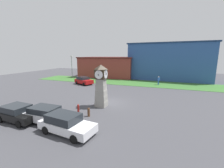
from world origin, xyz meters
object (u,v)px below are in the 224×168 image
(bollard_near_tower, at_px, (78,109))
(car_near_tower, at_px, (47,115))
(car_by_building, at_px, (66,123))
(car_far_lot, at_px, (84,80))
(car_navy_sedan, at_px, (18,113))
(clock_tower, at_px, (101,86))
(street_lamp_near_road, at_px, (72,65))
(pedestrian_near_bench, at_px, (158,80))
(bollard_mid_row, at_px, (89,112))

(bollard_near_tower, bearing_deg, car_near_tower, -119.64)
(car_by_building, height_order, car_far_lot, car_far_lot)
(car_navy_sedan, bearing_deg, car_near_tower, 12.11)
(clock_tower, height_order, street_lamp_near_road, street_lamp_near_road)
(car_navy_sedan, bearing_deg, street_lamp_near_road, 114.32)
(pedestrian_near_bench, relative_size, street_lamp_near_road, 0.30)
(car_far_lot, bearing_deg, bollard_near_tower, -61.19)
(car_near_tower, bearing_deg, car_by_building, -18.05)
(street_lamp_near_road, bearing_deg, car_near_tower, -59.80)
(car_by_building, bearing_deg, car_far_lot, 116.88)
(car_by_building, xyz_separation_m, car_far_lot, (-9.15, 18.05, 0.03))
(bollard_near_tower, distance_m, car_by_building, 3.85)
(street_lamp_near_road, bearing_deg, pedestrian_near_bench, -5.29)
(pedestrian_near_bench, bearing_deg, car_navy_sedan, -116.78)
(bollard_near_tower, height_order, street_lamp_near_road, street_lamp_near_road)
(bollard_mid_row, bearing_deg, car_near_tower, -138.36)
(car_near_tower, height_order, car_far_lot, car_far_lot)
(bollard_near_tower, relative_size, car_by_building, 0.22)
(clock_tower, relative_size, street_lamp_near_road, 0.84)
(bollard_mid_row, bearing_deg, pedestrian_near_bench, 73.76)
(bollard_near_tower, height_order, pedestrian_near_bench, pedestrian_near_bench)
(car_navy_sedan, xyz_separation_m, car_by_building, (5.63, -0.30, 0.02))
(car_navy_sedan, height_order, street_lamp_near_road, street_lamp_near_road)
(clock_tower, relative_size, car_navy_sedan, 1.17)
(clock_tower, bearing_deg, bollard_mid_row, -89.19)
(car_far_lot, xyz_separation_m, pedestrian_near_bench, (14.87, 4.73, 0.23))
(car_near_tower, height_order, street_lamp_near_road, street_lamp_near_road)
(car_navy_sedan, bearing_deg, car_by_building, -3.02)
(car_navy_sedan, distance_m, car_near_tower, 2.91)
(car_far_lot, xyz_separation_m, street_lamp_near_road, (-7.58, 6.81, 2.65))
(bollard_near_tower, bearing_deg, street_lamp_near_road, 126.15)
(bollard_mid_row, bearing_deg, car_by_building, -91.57)
(street_lamp_near_road, bearing_deg, car_far_lot, -41.96)
(pedestrian_near_bench, bearing_deg, car_far_lot, -162.34)
(bollard_mid_row, relative_size, car_near_tower, 0.20)
(car_far_lot, bearing_deg, clock_tower, -51.04)
(bollard_mid_row, bearing_deg, street_lamp_near_road, 128.17)
(car_navy_sedan, height_order, car_far_lot, car_far_lot)
(clock_tower, height_order, car_near_tower, clock_tower)
(clock_tower, relative_size, car_near_tower, 1.10)
(car_by_building, relative_size, street_lamp_near_road, 0.80)
(car_by_building, bearing_deg, car_near_tower, 161.95)
(car_far_lot, relative_size, street_lamp_near_road, 0.77)
(car_navy_sedan, relative_size, street_lamp_near_road, 0.72)
(clock_tower, distance_m, car_by_building, 6.90)
(clock_tower, xyz_separation_m, car_far_lot, (-9.20, 11.37, -1.72))
(clock_tower, height_order, car_navy_sedan, clock_tower)
(clock_tower, bearing_deg, bollard_near_tower, -112.81)
(bollard_mid_row, height_order, car_near_tower, car_near_tower)
(clock_tower, xyz_separation_m, car_navy_sedan, (-5.68, -6.38, -1.77))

